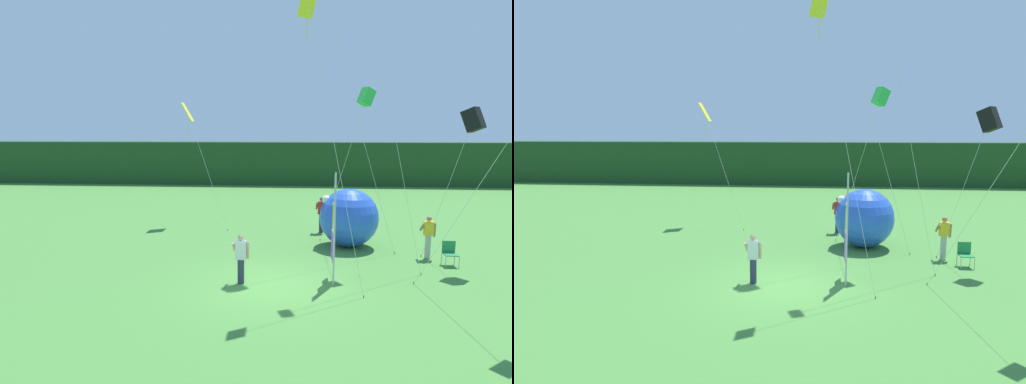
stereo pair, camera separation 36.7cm
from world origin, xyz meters
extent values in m
plane|color=#478438|center=(0.00, 0.00, 0.00)|extent=(120.00, 120.00, 0.00)
cube|color=#1E421E|center=(0.00, 26.66, 1.90)|extent=(80.00, 2.40, 3.79)
cylinder|color=#B7B7BC|center=(2.07, 0.21, 1.84)|extent=(0.06, 0.06, 3.69)
cube|color=purple|center=(2.07, 0.72, 1.16)|extent=(0.02, 0.97, 0.98)
cube|color=yellow|center=(2.07, 0.54, 2.14)|extent=(0.02, 0.60, 0.98)
cube|color=white|center=(2.07, 0.35, 3.12)|extent=(0.02, 0.23, 0.98)
cylinder|color=#B7B2A3|center=(6.03, 3.58, 0.47)|extent=(0.22, 0.22, 0.94)
cube|color=yellow|center=(6.03, 3.58, 1.21)|extent=(0.36, 0.20, 0.53)
sphere|color=#A37556|center=(6.03, 3.58, 1.59)|extent=(0.20, 0.20, 0.20)
cylinder|color=#A37556|center=(5.80, 3.64, 1.25)|extent=(0.09, 0.48, 0.42)
cylinder|color=#A37556|center=(6.26, 3.59, 1.15)|extent=(0.09, 0.14, 0.56)
cylinder|color=#2D334C|center=(2.16, 7.69, 0.46)|extent=(0.22, 0.22, 0.92)
cube|color=red|center=(2.16, 7.69, 1.23)|extent=(0.36, 0.20, 0.62)
sphere|color=brown|center=(2.16, 7.69, 1.66)|extent=(0.20, 0.20, 0.20)
cylinder|color=brown|center=(1.93, 7.76, 1.31)|extent=(0.09, 0.48, 0.42)
cylinder|color=brown|center=(2.39, 7.70, 1.21)|extent=(0.09, 0.14, 0.56)
cylinder|color=#2D334C|center=(-0.95, 0.16, 0.41)|extent=(0.22, 0.22, 0.82)
cube|color=white|center=(-0.95, 0.16, 1.13)|extent=(0.36, 0.20, 0.63)
sphere|color=tan|center=(-0.95, 0.16, 1.57)|extent=(0.20, 0.20, 0.20)
cylinder|color=tan|center=(-1.18, 0.22, 1.22)|extent=(0.09, 0.48, 0.42)
cylinder|color=tan|center=(-0.72, 0.17, 1.12)|extent=(0.09, 0.14, 0.56)
sphere|color=blue|center=(3.16, 5.20, 1.26)|extent=(2.51, 2.51, 2.51)
sphere|color=white|center=(3.88, 6.10, 1.75)|extent=(0.35, 0.35, 0.35)
sphere|color=orange|center=(2.31, 5.82, 1.95)|extent=(0.35, 0.35, 0.35)
sphere|color=white|center=(2.18, 5.18, 2.04)|extent=(0.35, 0.35, 0.35)
cylinder|color=#BCBCC1|center=(6.34, 2.42, 0.21)|extent=(0.03, 0.03, 0.42)
cylinder|color=#BCBCC1|center=(6.82, 2.42, 0.21)|extent=(0.03, 0.03, 0.42)
cylinder|color=#BCBCC1|center=(6.34, 2.90, 0.21)|extent=(0.03, 0.03, 0.42)
cylinder|color=#BCBCC1|center=(6.82, 2.90, 0.21)|extent=(0.03, 0.03, 0.42)
cube|color=#237F42|center=(6.58, 2.66, 0.43)|extent=(0.48, 0.48, 0.03)
cube|color=#237F42|center=(6.58, 2.90, 0.67)|extent=(0.48, 0.03, 0.44)
cylinder|color=brown|center=(4.72, 0.54, 0.04)|extent=(0.03, 0.03, 0.08)
cylinder|color=silver|center=(5.57, -1.00, 2.78)|extent=(1.71, 3.08, 5.58)
cylinder|color=brown|center=(-2.46, 7.78, 0.04)|extent=(0.03, 0.03, 0.08)
cylinder|color=silver|center=(-3.64, 8.76, 2.95)|extent=(2.36, 1.97, 5.90)
cube|color=yellow|center=(-4.81, 9.74, 5.90)|extent=(0.58, 0.81, 0.98)
cylinder|color=yellow|center=(-4.81, 9.74, 4.99)|extent=(0.02, 0.02, 0.70)
cylinder|color=brown|center=(5.21, 1.48, 0.04)|extent=(0.03, 0.03, 0.08)
cylinder|color=silver|center=(4.03, 1.87, 5.67)|extent=(2.38, 0.80, 11.34)
cylinder|color=brown|center=(5.85, 3.81, 0.04)|extent=(0.03, 0.03, 0.08)
cylinder|color=silver|center=(6.53, 3.41, 2.68)|extent=(1.38, 0.81, 5.37)
cube|color=black|center=(7.22, 3.01, 5.37)|extent=(0.94, 0.92, 0.94)
cylinder|color=brown|center=(4.88, 4.12, 0.04)|extent=(0.03, 0.03, 0.08)
cylinder|color=silver|center=(3.10, 4.24, 5.97)|extent=(3.59, 0.25, 11.94)
cylinder|color=brown|center=(2.89, -0.84, 0.04)|extent=(0.03, 0.03, 0.08)
cylinder|color=silver|center=(1.99, -0.49, 4.33)|extent=(1.81, 0.72, 8.66)
cube|color=yellow|center=(1.09, -0.14, 8.66)|extent=(0.60, 0.53, 0.69)
cylinder|color=yellow|center=(1.09, -0.14, 7.94)|extent=(0.02, 0.02, 0.70)
cylinder|color=brown|center=(2.01, 6.11, 0.04)|extent=(0.03, 0.03, 0.08)
cylinder|color=silver|center=(2.67, 4.43, 3.09)|extent=(1.34, 3.37, 6.19)
cube|color=green|center=(3.34, 2.75, 6.18)|extent=(0.71, 0.63, 0.69)
camera|label=1|loc=(0.66, -14.11, 5.09)|focal=31.81mm
camera|label=2|loc=(1.03, -14.08, 5.09)|focal=31.81mm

